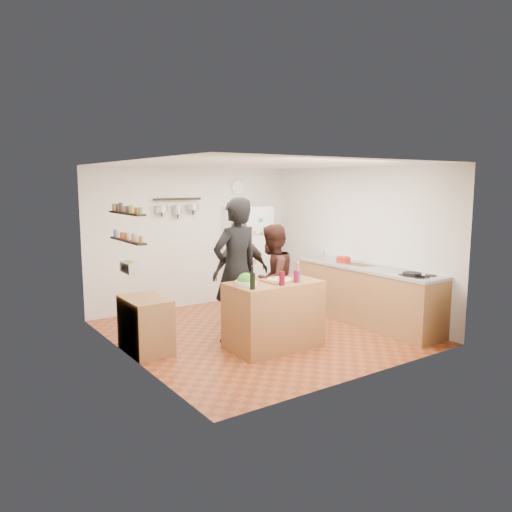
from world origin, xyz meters
TOP-DOWN VIEW (x-y plane):
  - room_shell at (0.00, 0.39)m, footprint 4.20×4.20m
  - prep_island at (-0.23, -0.66)m, footprint 1.25×0.72m
  - pizza_board at (-0.15, -0.68)m, footprint 0.42×0.34m
  - pizza at (-0.15, -0.68)m, footprint 0.34×0.34m
  - salad_bowl at (-0.65, -0.61)m, footprint 0.28×0.28m
  - wine_bottle at (-0.73, -0.88)m, footprint 0.07×0.07m
  - wine_glass_near at (-0.28, -0.90)m, footprint 0.08×0.08m
  - wine_glass_far at (-0.01, -0.86)m, footprint 0.07×0.07m
  - pepper_mill at (0.22, -0.61)m, footprint 0.06×0.06m
  - salt_canister at (0.07, -0.78)m, footprint 0.08×0.08m
  - person_left at (-0.50, -0.14)m, footprint 0.79×0.56m
  - person_center at (0.08, -0.20)m, footprint 0.97×0.87m
  - person_back at (-0.07, 0.41)m, footprint 0.99×0.41m
  - counter_run at (1.70, -0.55)m, footprint 0.63×2.63m
  - stove_top at (1.70, -1.50)m, footprint 0.60×0.62m
  - skillet at (1.60, -1.48)m, footprint 0.26×0.26m
  - sink at (1.70, 0.30)m, footprint 0.50×0.80m
  - cutting_board at (1.70, -0.39)m, footprint 0.30×0.40m
  - red_bowl at (1.65, -0.06)m, footprint 0.24×0.24m
  - fridge at (0.95, 1.75)m, footprint 0.70×0.68m
  - wall_clock at (0.95, 2.08)m, footprint 0.30×0.03m
  - spice_shelf_lower at (-1.93, 0.20)m, footprint 0.12×1.00m
  - spice_shelf_upper at (-1.93, 0.20)m, footprint 0.12×1.00m
  - produce_basket at (-1.90, 0.20)m, footprint 0.18×0.35m
  - side_table at (-1.74, 0.16)m, footprint 0.50×0.80m
  - pot_rack at (-0.35, 2.00)m, footprint 0.90×0.04m

SIDE VIEW (x-z plane):
  - side_table at x=-1.74m, z-range 0.00..0.73m
  - counter_run at x=1.70m, z-range 0.00..0.90m
  - prep_island at x=-0.23m, z-range 0.00..0.91m
  - person_center at x=0.08m, z-range 0.00..1.64m
  - person_back at x=-0.07m, z-range 0.00..1.68m
  - fridge at x=0.95m, z-range 0.00..1.80m
  - stove_top at x=1.70m, z-range 0.90..0.92m
  - cutting_board at x=1.70m, z-range 0.90..0.92m
  - sink at x=1.70m, z-range 0.90..0.93m
  - pizza_board at x=-0.15m, z-range 0.91..0.93m
  - salad_bowl at x=-0.65m, z-range 0.91..0.97m
  - pizza at x=-0.15m, z-range 0.93..0.95m
  - skillet at x=1.60m, z-range 0.92..0.97m
  - red_bowl at x=1.65m, z-range 0.92..1.02m
  - salt_canister at x=0.07m, z-range 0.91..1.04m
  - wine_glass_far at x=-0.01m, z-range 0.91..1.07m
  - wine_glass_near at x=-0.28m, z-range 0.91..1.09m
  - pepper_mill at x=0.22m, z-range 0.91..1.09m
  - wine_bottle at x=-0.73m, z-range 0.91..1.12m
  - person_left at x=-0.50m, z-range 0.00..2.04m
  - produce_basket at x=-1.90m, z-range 1.08..1.22m
  - room_shell at x=0.00m, z-range -0.85..3.35m
  - spice_shelf_lower at x=-1.93m, z-range 1.49..1.51m
  - spice_shelf_upper at x=-1.93m, z-range 1.84..1.86m
  - pot_rack at x=-0.35m, z-range 1.93..1.97m
  - wall_clock at x=0.95m, z-range 2.00..2.30m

